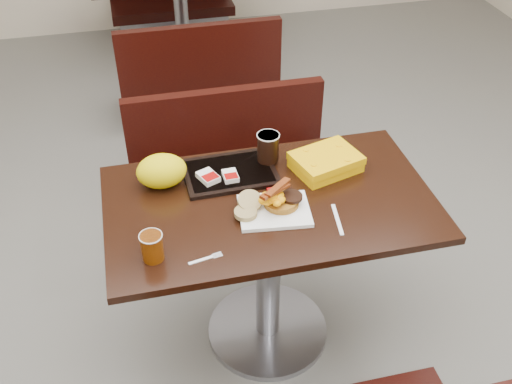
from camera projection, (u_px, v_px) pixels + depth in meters
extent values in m
cube|color=slate|center=(267.00, 332.00, 2.67)|extent=(6.00, 7.00, 0.01)
cube|color=white|center=(274.00, 211.00, 2.15)|extent=(0.27, 0.22, 0.01)
cylinder|color=#9F601A|center=(281.00, 201.00, 2.16)|extent=(0.14, 0.14, 0.03)
cylinder|color=black|center=(292.00, 197.00, 2.15)|extent=(0.08, 0.08, 0.01)
ellipsoid|color=#EFB304|center=(271.00, 198.00, 2.11)|extent=(0.09, 0.08, 0.05)
cylinder|color=tan|center=(246.00, 213.00, 2.11)|extent=(0.10, 0.10, 0.02)
cylinder|color=tan|center=(250.00, 201.00, 2.14)|extent=(0.10, 0.10, 0.05)
cylinder|color=#963D05|center=(152.00, 247.00, 1.94)|extent=(0.08, 0.08, 0.10)
cube|color=white|center=(337.00, 219.00, 2.12)|extent=(0.04, 0.16, 0.00)
cube|color=#8C0504|center=(272.00, 190.00, 2.25)|extent=(0.04, 0.03, 0.01)
cube|color=black|center=(230.00, 173.00, 2.33)|extent=(0.36, 0.26, 0.02)
cube|color=silver|center=(208.00, 177.00, 2.27)|extent=(0.09, 0.10, 0.02)
cube|color=silver|center=(230.00, 176.00, 2.28)|extent=(0.06, 0.08, 0.02)
cylinder|color=black|center=(268.00, 147.00, 2.34)|extent=(0.10, 0.10, 0.12)
cube|color=#EAA903|center=(326.00, 162.00, 2.34)|extent=(0.29, 0.25, 0.07)
ellipsoid|color=#FEE108|center=(162.00, 171.00, 2.24)|extent=(0.21, 0.18, 0.13)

